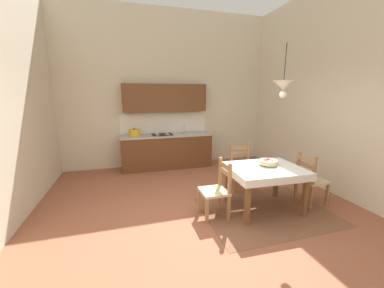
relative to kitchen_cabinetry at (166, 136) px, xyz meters
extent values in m
cube|color=#99563D|center=(0.13, -2.94, -0.91)|extent=(6.12, 7.03, 0.10)
cube|color=beige|center=(0.13, 0.33, 1.19)|extent=(6.12, 0.12, 4.09)
cube|color=beige|center=(2.95, -2.94, 1.19)|extent=(0.12, 7.03, 4.09)
cube|color=brown|center=(1.18, -2.90, -0.85)|extent=(2.10, 1.60, 0.01)
cube|color=brown|center=(0.01, -0.04, -0.43)|extent=(2.35, 0.60, 0.86)
cube|color=#ADA8A3|center=(0.01, -0.05, 0.02)|extent=(2.38, 0.63, 0.04)
cube|color=white|center=(0.01, 0.26, 0.32)|extent=(2.35, 0.01, 0.55)
cube|color=brown|center=(0.01, 0.09, 0.99)|extent=(2.16, 0.34, 0.70)
cube|color=black|center=(0.01, -0.31, -0.81)|extent=(2.31, 0.02, 0.09)
cylinder|color=silver|center=(0.53, -0.04, 0.04)|extent=(0.34, 0.34, 0.02)
cylinder|color=silver|center=(0.53, 0.10, 0.15)|extent=(0.02, 0.02, 0.22)
cube|color=black|center=(-0.11, -0.04, 0.05)|extent=(0.52, 0.42, 0.01)
cylinder|color=silver|center=(-0.24, -0.14, 0.06)|extent=(0.11, 0.11, 0.01)
cylinder|color=silver|center=(0.02, -0.14, 0.06)|extent=(0.11, 0.11, 0.01)
cylinder|color=silver|center=(-0.24, 0.06, 0.06)|extent=(0.11, 0.11, 0.01)
cylinder|color=silver|center=(0.02, 0.06, 0.06)|extent=(0.11, 0.11, 0.01)
cylinder|color=gold|center=(-0.82, -0.06, 0.12)|extent=(0.28, 0.28, 0.15)
cylinder|color=gold|center=(-0.82, -0.06, 0.20)|extent=(0.29, 0.29, 0.02)
sphere|color=black|center=(-0.82, -0.06, 0.23)|extent=(0.04, 0.04, 0.04)
cube|color=brown|center=(1.18, -2.80, -0.12)|extent=(1.16, 0.94, 0.02)
cube|color=brown|center=(0.66, -3.17, -0.49)|extent=(0.07, 0.07, 0.73)
cube|color=brown|center=(1.67, -3.21, -0.49)|extent=(0.07, 0.07, 0.73)
cube|color=brown|center=(0.69, -2.40, -0.49)|extent=(0.07, 0.07, 0.73)
cube|color=brown|center=(1.70, -2.43, -0.49)|extent=(0.07, 0.07, 0.73)
cube|color=white|center=(1.18, -2.80, -0.10)|extent=(1.23, 1.00, 0.00)
cube|color=white|center=(1.17, -3.28, -0.17)|extent=(1.19, 0.05, 0.12)
cube|color=white|center=(1.20, -2.33, -0.17)|extent=(1.19, 0.05, 0.12)
cube|color=white|center=(0.59, -2.78, -0.17)|extent=(0.04, 0.96, 0.12)
cube|color=white|center=(1.78, -2.83, -0.17)|extent=(0.04, 0.96, 0.12)
cube|color=#D1BC89|center=(2.15, -2.85, -0.43)|extent=(0.44, 0.44, 0.04)
cube|color=#A3754C|center=(2.32, -2.66, -0.65)|extent=(0.05, 0.05, 0.41)
cube|color=#A3754C|center=(2.33, -3.02, -0.65)|extent=(0.05, 0.05, 0.41)
cube|color=#A3754C|center=(1.96, -2.67, -0.39)|extent=(0.05, 0.05, 0.93)
cube|color=#A3754C|center=(1.97, -3.03, -0.39)|extent=(0.05, 0.05, 0.93)
cube|color=#A3754C|center=(1.97, -2.85, -0.01)|extent=(0.04, 0.32, 0.07)
cube|color=#A3754C|center=(1.97, -2.85, -0.12)|extent=(0.04, 0.32, 0.07)
cube|color=#D1BC89|center=(1.24, -1.92, -0.43)|extent=(0.49, 0.49, 0.04)
cube|color=#A3754C|center=(1.38, -2.13, -0.65)|extent=(0.05, 0.05, 0.41)
cube|color=#A3754C|center=(1.03, -2.07, -0.65)|extent=(0.05, 0.05, 0.41)
cube|color=#A3754C|center=(1.45, -1.78, -0.39)|extent=(0.05, 0.05, 0.93)
cube|color=#A3754C|center=(1.09, -1.71, -0.39)|extent=(0.05, 0.05, 0.93)
cube|color=#A3754C|center=(1.27, -1.74, -0.01)|extent=(0.32, 0.08, 0.07)
cube|color=#A3754C|center=(1.27, -1.74, -0.12)|extent=(0.32, 0.08, 0.07)
cube|color=#D1BC89|center=(0.27, -2.80, -0.43)|extent=(0.42, 0.42, 0.04)
cube|color=#A3754C|center=(0.10, -2.98, -0.65)|extent=(0.04, 0.04, 0.41)
cube|color=#A3754C|center=(0.09, -2.62, -0.65)|extent=(0.04, 0.04, 0.41)
cube|color=#A3754C|center=(0.46, -2.98, -0.39)|extent=(0.04, 0.04, 0.93)
cube|color=#A3754C|center=(0.45, -2.62, -0.39)|extent=(0.04, 0.04, 0.93)
cube|color=#A3754C|center=(0.45, -2.80, -0.01)|extent=(0.03, 0.32, 0.07)
cube|color=#A3754C|center=(0.45, -2.80, -0.12)|extent=(0.03, 0.32, 0.07)
cylinder|color=tan|center=(1.28, -2.73, -0.09)|extent=(0.17, 0.17, 0.02)
cylinder|color=tan|center=(1.28, -2.73, -0.04)|extent=(0.30, 0.30, 0.07)
sphere|color=red|center=(1.23, -2.72, -0.03)|extent=(0.09, 0.09, 0.09)
sphere|color=red|center=(1.34, -2.75, -0.04)|extent=(0.08, 0.08, 0.08)
sphere|color=red|center=(1.28, -2.70, -0.03)|extent=(0.10, 0.10, 0.10)
cylinder|color=black|center=(1.33, -2.91, 1.55)|extent=(0.01, 0.01, 0.57)
cone|color=silver|center=(1.33, -2.91, 1.22)|extent=(0.32, 0.32, 0.14)
sphere|color=white|center=(1.33, -2.91, 1.08)|extent=(0.11, 0.11, 0.11)
camera|label=1|loc=(-1.00, -5.97, 1.09)|focal=21.46mm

